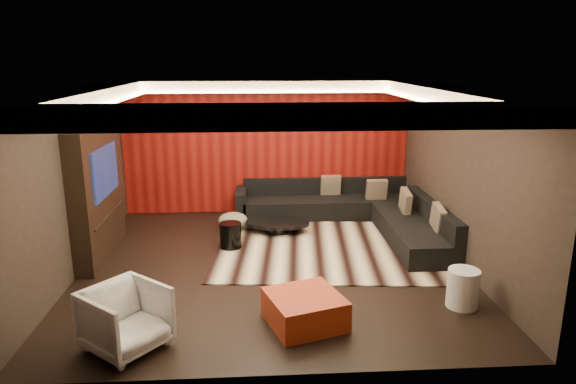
{
  "coord_description": "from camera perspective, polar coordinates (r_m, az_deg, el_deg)",
  "views": [
    {
      "loc": [
        -0.24,
        -7.73,
        3.25
      ],
      "look_at": [
        0.3,
        0.6,
        1.05
      ],
      "focal_mm": 32.0,
      "sensor_mm": 36.0,
      "label": 1
    }
  ],
  "objects": [
    {
      "name": "cove_front",
      "position": [
        5.42,
        -1.15,
        7.85
      ],
      "size": [
        4.8,
        0.08,
        0.04
      ],
      "primitive_type": "cube",
      "color": "#FFD899",
      "rests_on": "ground"
    },
    {
      "name": "armchair",
      "position": [
        6.28,
        -17.57,
        -13.28
      ],
      "size": [
        1.14,
        1.14,
        0.75
      ],
      "primitive_type": "imported",
      "rotation": [
        0.0,
        0.0,
        0.86
      ],
      "color": "silver",
      "rests_on": "floor"
    },
    {
      "name": "soffit_right",
      "position": [
        8.29,
        17.35,
        10.23
      ],
      "size": [
        0.6,
        4.8,
        0.22
      ],
      "primitive_type": "cube",
      "color": "silver",
      "rests_on": "ground"
    },
    {
      "name": "tv_screen",
      "position": [
        8.87,
        -19.67,
        2.18
      ],
      "size": [
        0.04,
        1.3,
        0.8
      ],
      "primitive_type": "cube",
      "color": "black",
      "rests_on": "ground"
    },
    {
      "name": "wall_back",
      "position": [
        10.91,
        -2.4,
        4.98
      ],
      "size": [
        6.0,
        0.02,
        2.8
      ],
      "primitive_type": "cube",
      "color": "black",
      "rests_on": "ground"
    },
    {
      "name": "soffit_back",
      "position": [
        10.45,
        -2.44,
        11.68
      ],
      "size": [
        6.0,
        0.6,
        0.22
      ],
      "primitive_type": "cube",
      "color": "silver",
      "rests_on": "ground"
    },
    {
      "name": "red_feature_wall",
      "position": [
        10.87,
        -2.4,
        4.94
      ],
      "size": [
        5.98,
        0.05,
        2.78
      ],
      "primitive_type": "cube",
      "color": "#6B0C0A",
      "rests_on": "ground"
    },
    {
      "name": "coffee_table",
      "position": [
        9.79,
        -1.18,
        -3.87
      ],
      "size": [
        1.36,
        1.36,
        0.21
      ],
      "primitive_type": "cylinder",
      "rotation": [
        0.0,
        0.0,
        -0.12
      ],
      "color": "black",
      "rests_on": "rug"
    },
    {
      "name": "throw_pillows",
      "position": [
        10.1,
        10.66,
        -0.59
      ],
      "size": [
        1.75,
        2.75,
        0.5
      ],
      "color": "#C9B294",
      "rests_on": "sectional_sofa"
    },
    {
      "name": "white_side_table",
      "position": [
        7.35,
        18.86,
        -10.09
      ],
      "size": [
        0.44,
        0.44,
        0.52
      ],
      "primitive_type": "cylinder",
      "rotation": [
        0.0,
        0.0,
        -0.05
      ],
      "color": "silver",
      "rests_on": "floor"
    },
    {
      "name": "orange_ottoman",
      "position": [
        6.59,
        1.86,
        -12.9
      ],
      "size": [
        1.09,
        1.09,
        0.39
      ],
      "primitive_type": "cube",
      "rotation": [
        0.0,
        0.0,
        0.32
      ],
      "color": "#A33215",
      "rests_on": "floor"
    },
    {
      "name": "cove_back",
      "position": [
        10.12,
        -2.38,
        11.06
      ],
      "size": [
        4.8,
        0.08,
        0.04
      ],
      "primitive_type": "cube",
      "color": "#FFD899",
      "rests_on": "ground"
    },
    {
      "name": "striped_pouf",
      "position": [
        10.03,
        -6.13,
        -3.18
      ],
      "size": [
        0.63,
        0.63,
        0.31
      ],
      "primitive_type": "ellipsoid",
      "rotation": [
        0.0,
        0.0,
        0.11
      ],
      "color": "beige",
      "rests_on": "rug"
    },
    {
      "name": "cove_right",
      "position": [
        8.19,
        15.04,
        9.71
      ],
      "size": [
        0.08,
        4.8,
        0.04
      ],
      "primitive_type": "cube",
      "color": "#FFD899",
      "rests_on": "ground"
    },
    {
      "name": "floor",
      "position": [
        8.4,
        -1.8,
        -8.1
      ],
      "size": [
        6.0,
        6.0,
        0.02
      ],
      "primitive_type": "cube",
      "color": "black",
      "rests_on": "ground"
    },
    {
      "name": "ceiling",
      "position": [
        7.75,
        -1.97,
        11.49
      ],
      "size": [
        6.0,
        6.0,
        0.02
      ],
      "primitive_type": "cube",
      "color": "silver",
      "rests_on": "ground"
    },
    {
      "name": "tv_shelf",
      "position": [
        9.05,
        -19.26,
        -2.45
      ],
      "size": [
        0.04,
        1.6,
        0.04
      ],
      "primitive_type": "cube",
      "color": "black",
      "rests_on": "ground"
    },
    {
      "name": "rug",
      "position": [
        9.04,
        4.81,
        -6.29
      ],
      "size": [
        4.24,
        3.33,
        0.02
      ],
      "primitive_type": "cube",
      "rotation": [
        0.0,
        0.0,
        -0.08
      ],
      "color": "beige",
      "rests_on": "floor"
    },
    {
      "name": "drum_stool",
      "position": [
        9.03,
        -6.4,
        -4.79
      ],
      "size": [
        0.46,
        0.46,
        0.45
      ],
      "primitive_type": "cylinder",
      "rotation": [
        0.0,
        0.0,
        -0.26
      ],
      "color": "black",
      "rests_on": "rug"
    },
    {
      "name": "tv_surround",
      "position": [
        9.0,
        -20.45,
        -0.02
      ],
      "size": [
        0.3,
        2.0,
        2.2
      ],
      "primitive_type": "cube",
      "color": "black",
      "rests_on": "ground"
    },
    {
      "name": "wall_left",
      "position": [
        8.42,
        -22.81,
        0.89
      ],
      "size": [
        0.02,
        6.0,
        2.8
      ],
      "primitive_type": "cube",
      "color": "black",
      "rests_on": "ground"
    },
    {
      "name": "cove_left",
      "position": [
        8.05,
        -19.23,
        9.31
      ],
      "size": [
        0.08,
        4.8,
        0.04
      ],
      "primitive_type": "cube",
      "color": "#FFD899",
      "rests_on": "ground"
    },
    {
      "name": "soffit_left",
      "position": [
        8.14,
        -21.63,
        9.79
      ],
      "size": [
        0.6,
        4.8,
        0.22
      ],
      "primitive_type": "cube",
      "color": "silver",
      "rests_on": "ground"
    },
    {
      "name": "wall_right",
      "position": [
        8.59,
        18.63,
        1.54
      ],
      "size": [
        0.02,
        6.0,
        2.8
      ],
      "primitive_type": "cube",
      "color": "black",
      "rests_on": "ground"
    },
    {
      "name": "soffit_front",
      "position": [
        5.07,
        -0.98,
        8.4
      ],
      "size": [
        6.0,
        0.6,
        0.22
      ],
      "primitive_type": "cube",
      "color": "silver",
      "rests_on": "ground"
    },
    {
      "name": "sectional_sofa",
      "position": [
        10.25,
        7.57,
        -2.33
      ],
      "size": [
        3.65,
        3.5,
        0.75
      ],
      "color": "black",
      "rests_on": "floor"
    }
  ]
}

